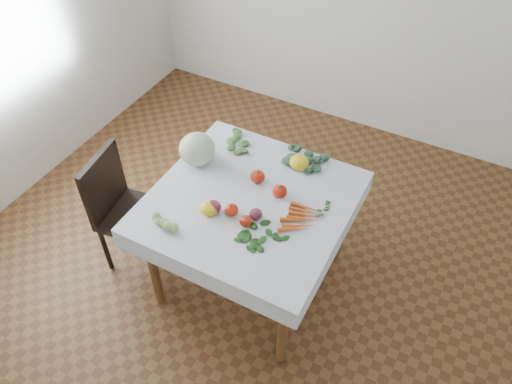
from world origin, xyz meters
TOP-DOWN VIEW (x-y plane):
  - ground at (0.00, 0.00)m, footprint 4.00×4.00m
  - table at (0.00, 0.00)m, footprint 1.00×1.00m
  - tablecloth at (0.00, 0.00)m, footprint 1.12×1.12m
  - chair at (-0.84, -0.21)m, footprint 0.45×0.45m
  - cabbage at (-0.45, 0.14)m, footprint 0.25×0.25m
  - tomato_a at (-0.03, 0.16)m, footprint 0.11×0.11m
  - tomato_b at (0.14, 0.11)m, footprint 0.10×0.10m
  - tomato_c at (-0.04, -0.15)m, footprint 0.10×0.10m
  - tomato_d at (0.07, -0.18)m, footprint 0.07×0.07m
  - heirloom_back at (0.13, 0.39)m, footprint 0.14×0.14m
  - heirloom_front at (-0.15, -0.20)m, footprint 0.11×0.11m
  - onion_a at (0.10, -0.11)m, footprint 0.09×0.09m
  - onion_b at (-0.14, -0.18)m, footprint 0.10×0.10m
  - tomatillo_cluster at (-0.32, -0.36)m, footprint 0.19×0.11m
  - carrot_bunch at (0.32, -0.00)m, footprint 0.19×0.26m
  - kale_bunch at (0.13, 0.47)m, footprint 0.26×0.25m
  - basil_bunch at (0.19, -0.23)m, footprint 0.29×0.21m
  - dill_bunch at (-0.34, 0.42)m, footprint 0.25×0.18m

SIDE VIEW (x-z plane):
  - ground at x=0.00m, z-range 0.00..0.00m
  - chair at x=-0.84m, z-range 0.06..0.93m
  - table at x=0.00m, z-range 0.28..1.03m
  - tablecloth at x=0.00m, z-range 0.75..0.76m
  - basil_bunch at x=0.19m, z-range 0.76..0.77m
  - dill_bunch at x=-0.34m, z-range 0.76..0.78m
  - carrot_bunch at x=0.32m, z-range 0.76..0.78m
  - kale_bunch at x=0.13m, z-range 0.76..0.79m
  - tomatillo_cluster at x=-0.32m, z-range 0.76..0.81m
  - onion_a at x=0.10m, z-range 0.76..0.82m
  - tomato_d at x=0.07m, z-range 0.76..0.82m
  - tomato_c at x=-0.04m, z-range 0.76..0.82m
  - tomato_b at x=0.14m, z-range 0.76..0.83m
  - heirloom_front at x=-0.15m, z-range 0.76..0.83m
  - onion_b at x=-0.14m, z-range 0.76..0.83m
  - tomato_a at x=-0.03m, z-range 0.76..0.83m
  - heirloom_back at x=0.13m, z-range 0.76..0.84m
  - cabbage at x=-0.45m, z-range 0.76..0.96m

